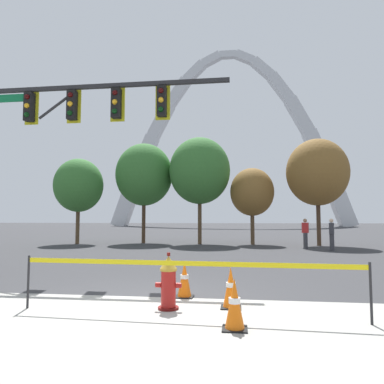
# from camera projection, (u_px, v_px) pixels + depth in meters

# --- Properties ---
(ground_plane) EXTENTS (240.00, 240.00, 0.00)m
(ground_plane) POSITION_uv_depth(u_px,v_px,m) (153.00, 299.00, 6.99)
(ground_plane) COLOR #333335
(fire_hydrant) EXTENTS (0.46, 0.48, 0.99)m
(fire_hydrant) POSITION_uv_depth(u_px,v_px,m) (169.00, 282.00, 6.22)
(fire_hydrant) COLOR #5E0F0D
(fire_hydrant) RESTS_ON ground
(caution_tape_barrier) EXTENTS (5.72, 0.30, 0.93)m
(caution_tape_barrier) POSITION_uv_depth(u_px,v_px,m) (185.00, 276.00, 5.80)
(caution_tape_barrier) COLOR #232326
(caution_tape_barrier) RESTS_ON ground
(traffic_cone_by_hydrant) EXTENTS (0.36, 0.36, 0.73)m
(traffic_cone_by_hydrant) POSITION_uv_depth(u_px,v_px,m) (231.00, 288.00, 6.29)
(traffic_cone_by_hydrant) COLOR black
(traffic_cone_by_hydrant) RESTS_ON ground
(traffic_cone_mid_sidewalk) EXTENTS (0.36, 0.36, 0.73)m
(traffic_cone_mid_sidewalk) POSITION_uv_depth(u_px,v_px,m) (235.00, 304.00, 5.07)
(traffic_cone_mid_sidewalk) COLOR black
(traffic_cone_mid_sidewalk) RESTS_ON ground
(traffic_cone_curb_edge) EXTENTS (0.36, 0.36, 0.73)m
(traffic_cone_curb_edge) POSITION_uv_depth(u_px,v_px,m) (184.00, 280.00, 7.15)
(traffic_cone_curb_edge) COLOR black
(traffic_cone_curb_edge) RESTS_ON ground
(traffic_signal_gantry) EXTENTS (7.82, 0.44, 6.00)m
(traffic_signal_gantry) POSITION_uv_depth(u_px,v_px,m) (59.00, 126.00, 10.80)
(traffic_signal_gantry) COLOR #232326
(traffic_signal_gantry) RESTS_ON ground
(monument_arch) EXTENTS (50.21, 2.95, 38.01)m
(monument_arch) POSITION_uv_depth(u_px,v_px,m) (229.00, 147.00, 74.39)
(monument_arch) COLOR silver
(monument_arch) RESTS_ON ground
(tree_far_left) EXTENTS (3.10, 3.10, 5.43)m
(tree_far_left) POSITION_uv_depth(u_px,v_px,m) (79.00, 185.00, 22.62)
(tree_far_left) COLOR brown
(tree_far_left) RESTS_ON ground
(tree_left_mid) EXTENTS (3.76, 3.76, 6.58)m
(tree_left_mid) POSITION_uv_depth(u_px,v_px,m) (144.00, 175.00, 23.51)
(tree_left_mid) COLOR #473323
(tree_left_mid) RESTS_ON ground
(tree_center_left) EXTENTS (3.87, 3.87, 6.76)m
(tree_center_left) POSITION_uv_depth(u_px,v_px,m) (200.00, 171.00, 22.51)
(tree_center_left) COLOR brown
(tree_center_left) RESTS_ON ground
(tree_center_right) EXTENTS (2.71, 2.71, 4.75)m
(tree_center_right) POSITION_uv_depth(u_px,v_px,m) (252.00, 192.00, 22.04)
(tree_center_right) COLOR brown
(tree_center_right) RESTS_ON ground
(tree_right_mid) EXTENTS (3.63, 3.63, 6.35)m
(tree_right_mid) POSITION_uv_depth(u_px,v_px,m) (317.00, 172.00, 21.07)
(tree_right_mid) COLOR #473323
(tree_right_mid) RESTS_ON ground
(pedestrian_walking_left) EXTENTS (0.38, 0.29, 1.59)m
(pedestrian_walking_left) POSITION_uv_depth(u_px,v_px,m) (305.00, 233.00, 18.74)
(pedestrian_walking_left) COLOR #38383D
(pedestrian_walking_left) RESTS_ON ground
(pedestrian_standing_center) EXTENTS (0.31, 0.39, 1.59)m
(pedestrian_standing_center) POSITION_uv_depth(u_px,v_px,m) (332.00, 234.00, 17.47)
(pedestrian_standing_center) COLOR #38383D
(pedestrian_standing_center) RESTS_ON ground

